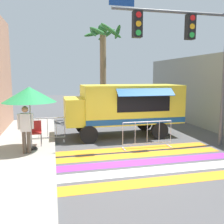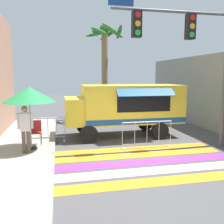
{
  "view_description": "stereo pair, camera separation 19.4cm",
  "coord_description": "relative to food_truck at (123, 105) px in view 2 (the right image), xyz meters",
  "views": [
    {
      "loc": [
        -2.83,
        -7.79,
        2.8
      ],
      "look_at": [
        -0.46,
        2.21,
        1.31
      ],
      "focal_mm": 40.0,
      "sensor_mm": 36.0,
      "label": 1
    },
    {
      "loc": [
        -2.65,
        -7.84,
        2.8
      ],
      "look_at": [
        -0.46,
        2.21,
        1.31
      ],
      "focal_mm": 40.0,
      "sensor_mm": 36.0,
      "label": 2
    }
  ],
  "objects": [
    {
      "name": "folding_chair",
      "position": [
        -3.81,
        -1.23,
        -0.74
      ],
      "size": [
        0.41,
        0.41,
        0.94
      ],
      "rotation": [
        0.0,
        0.0,
        -0.35
      ],
      "color": "#4C4C51",
      "rests_on": "sidewalk_left"
    },
    {
      "name": "ground_plane",
      "position": [
        -0.28,
        -3.28,
        -1.46
      ],
      "size": [
        60.0,
        60.0,
        0.0
      ],
      "primitive_type": "plane",
      "color": "#4C4C4F"
    },
    {
      "name": "food_truck",
      "position": [
        0.0,
        0.0,
        0.0
      ],
      "size": [
        5.3,
        2.55,
        2.39
      ],
      "color": "yellow",
      "rests_on": "ground_plane"
    },
    {
      "name": "palm_tree",
      "position": [
        -0.02,
        4.24,
        2.58
      ],
      "size": [
        2.29,
        2.41,
        5.92
      ],
      "color": "#7A664C",
      "rests_on": "ground_plane"
    },
    {
      "name": "traffic_signal_pole",
      "position": [
        1.93,
        -2.41,
        2.53
      ],
      "size": [
        4.77,
        0.29,
        5.63
      ],
      "color": "#515456",
      "rests_on": "ground_plane"
    },
    {
      "name": "patio_umbrella",
      "position": [
        -3.93,
        -1.84,
        0.69
      ],
      "size": [
        1.87,
        1.87,
        2.28
      ],
      "color": "black",
      "rests_on": "sidewalk_left"
    },
    {
      "name": "barricade_side",
      "position": [
        -3.39,
        -0.34,
        -0.95
      ],
      "size": [
        1.46,
        0.44,
        1.06
      ],
      "color": "#B7BABF",
      "rests_on": "ground_plane"
    },
    {
      "name": "crosswalk_painted",
      "position": [
        -0.28,
        -3.67,
        -1.46
      ],
      "size": [
        6.4,
        3.6,
        0.01
      ],
      "color": "orange",
      "rests_on": "ground_plane"
    },
    {
      "name": "barricade_front",
      "position": [
        0.42,
        -2.13,
        -0.93
      ],
      "size": [
        2.02,
        0.44,
        1.06
      ],
      "color": "#B7BABF",
      "rests_on": "ground_plane"
    },
    {
      "name": "concrete_wall_right",
      "position": [
        4.82,
        -0.28,
        0.5
      ],
      "size": [
        0.2,
        16.0,
        3.92
      ],
      "color": "gray",
      "rests_on": "ground_plane"
    },
    {
      "name": "vendor_person",
      "position": [
        -4.06,
        -2.26,
        -0.37
      ],
      "size": [
        0.53,
        0.22,
        1.64
      ],
      "rotation": [
        0.0,
        0.0,
        0.17
      ],
      "color": "brown",
      "rests_on": "sidewalk_left"
    }
  ]
}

